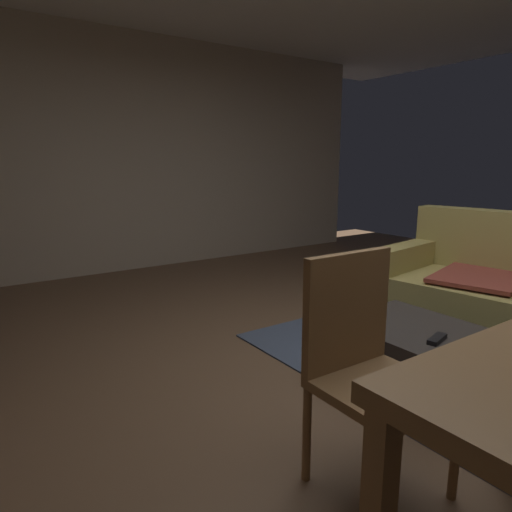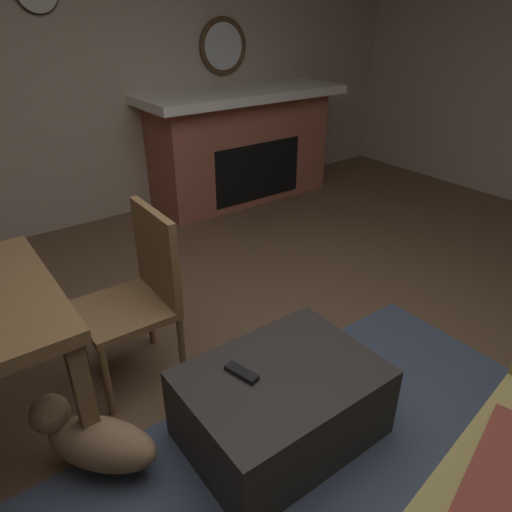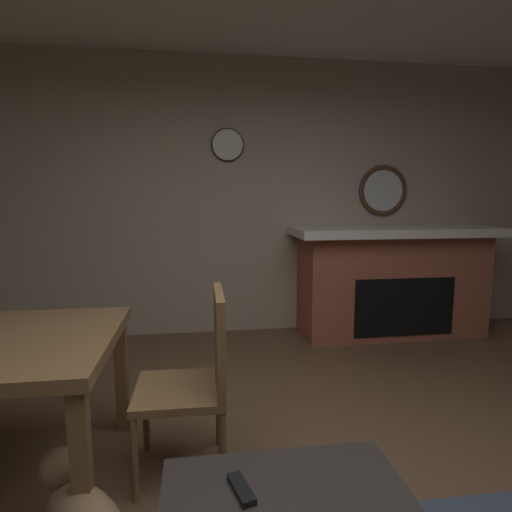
{
  "view_description": "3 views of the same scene",
  "coord_description": "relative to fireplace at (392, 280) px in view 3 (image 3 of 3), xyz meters",
  "views": [
    {
      "loc": [
        1.55,
        -2.04,
        1.28
      ],
      "look_at": [
        -0.29,
        -0.77,
        0.81
      ],
      "focal_mm": 31.62,
      "sensor_mm": 36.0,
      "label": 1
    },
    {
      "loc": [
        1.17,
        1.23,
        1.78
      ],
      "look_at": [
        -0.03,
        -0.39,
        0.72
      ],
      "focal_mm": 32.85,
      "sensor_mm": 36.0,
      "label": 2
    },
    {
      "loc": [
        0.43,
        1.24,
        1.39
      ],
      "look_at": [
        0.1,
        -1.07,
        1.06
      ],
      "focal_mm": 29.18,
      "sensor_mm": 36.0,
      "label": 3
    }
  ],
  "objects": [
    {
      "name": "wall_back_fireplace_side",
      "position": [
        1.51,
        -0.38,
        0.82
      ],
      "size": [
        7.95,
        0.12,
        2.75
      ],
      "primitive_type": "cube",
      "color": "#B7A893",
      "rests_on": "ground"
    },
    {
      "name": "round_wall_mirror",
      "position": [
        0.0,
        -0.29,
        0.9
      ],
      "size": [
        0.52,
        0.05,
        0.52
      ],
      "color": "#4C331E"
    },
    {
      "name": "fireplace",
      "position": [
        0.0,
        0.0,
        0.0
      ],
      "size": [
        2.05,
        0.76,
        1.1
      ],
      "color": "#9E5642",
      "rests_on": "ground"
    },
    {
      "name": "dining_chair_west",
      "position": [
        1.95,
        1.89,
        -0.03
      ],
      "size": [
        0.45,
        0.45,
        0.93
      ],
      "color": "brown",
      "rests_on": "ground"
    },
    {
      "name": "wall_clock",
      "position": [
        1.63,
        -0.29,
        1.34
      ],
      "size": [
        0.32,
        0.03,
        0.32
      ],
      "color": "silver"
    },
    {
      "name": "tv_remote",
      "position": [
        1.81,
        2.59,
        -0.16
      ],
      "size": [
        0.09,
        0.17,
        0.02
      ],
      "primitive_type": "cube",
      "rotation": [
        0.0,
        0.0,
        0.26
      ],
      "color": "black",
      "rests_on": "ottoman_coffee_table"
    }
  ]
}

